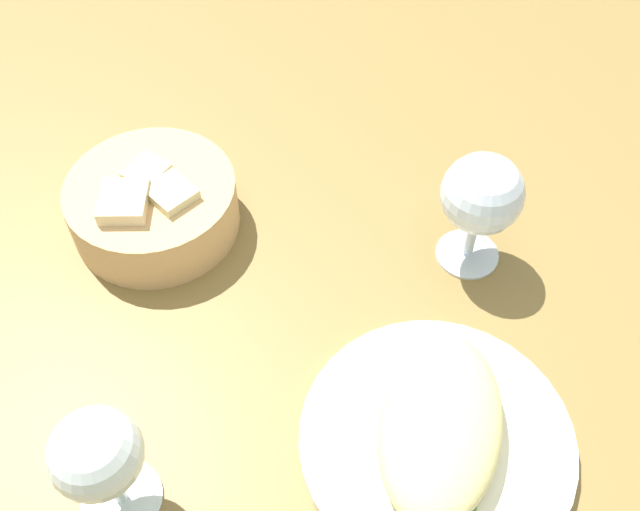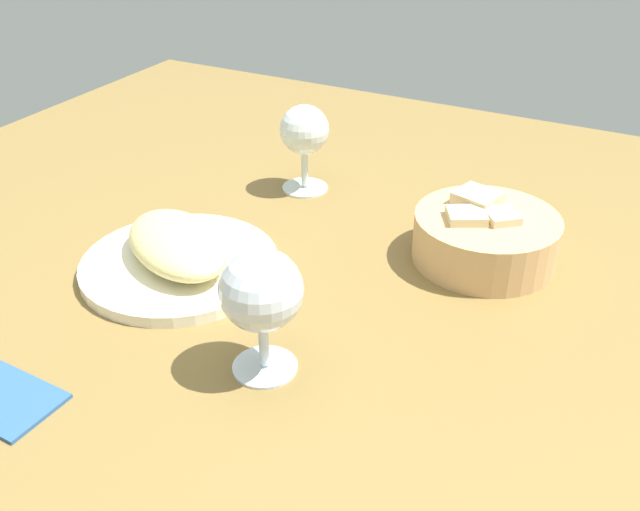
{
  "view_description": "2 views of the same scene",
  "coord_description": "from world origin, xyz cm",
  "px_view_note": "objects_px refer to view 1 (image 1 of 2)",
  "views": [
    {
      "loc": [
        -35.92,
        16.01,
        59.91
      ],
      "look_at": [
        5.6,
        4.1,
        4.77
      ],
      "focal_mm": 41.44,
      "sensor_mm": 36.0,
      "label": 1
    },
    {
      "loc": [
        35.17,
        -57.38,
        46.0
      ],
      "look_at": [
        4.35,
        1.55,
        5.72
      ],
      "focal_mm": 40.27,
      "sensor_mm": 36.0,
      "label": 2
    }
  ],
  "objects_px": {
    "bread_basket": "(153,205)",
    "plate": "(436,440)",
    "wine_glass_far": "(98,458)",
    "wine_glass_near": "(481,197)"
  },
  "relations": [
    {
      "from": "bread_basket",
      "to": "wine_glass_far",
      "type": "xyz_separation_m",
      "value": [
        -0.29,
        0.07,
        0.05
      ]
    },
    {
      "from": "wine_glass_near",
      "to": "wine_glass_far",
      "type": "distance_m",
      "value": 0.4
    },
    {
      "from": "wine_glass_far",
      "to": "bread_basket",
      "type": "bearing_deg",
      "value": -13.94
    },
    {
      "from": "bread_basket",
      "to": "wine_glass_far",
      "type": "relative_size",
      "value": 1.37
    },
    {
      "from": "bread_basket",
      "to": "plate",
      "type": "bearing_deg",
      "value": -148.24
    },
    {
      "from": "bread_basket",
      "to": "wine_glass_near",
      "type": "distance_m",
      "value": 0.33
    },
    {
      "from": "bread_basket",
      "to": "wine_glass_far",
      "type": "bearing_deg",
      "value": 166.06
    },
    {
      "from": "bread_basket",
      "to": "wine_glass_near",
      "type": "relative_size",
      "value": 1.32
    },
    {
      "from": "wine_glass_near",
      "to": "wine_glass_far",
      "type": "height_order",
      "value": "wine_glass_near"
    },
    {
      "from": "wine_glass_near",
      "to": "bread_basket",
      "type": "bearing_deg",
      "value": 66.93
    }
  ]
}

